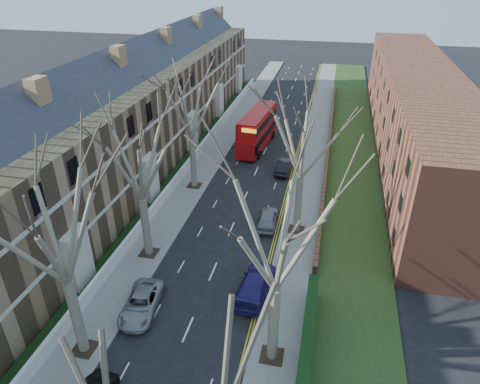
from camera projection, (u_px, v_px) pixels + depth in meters
The scene contains 16 objects.
pavement_left at pixel (219, 146), 54.67m from camera, with size 3.00×102.00×0.12m, color slate.
pavement_right at pixel (313, 154), 52.38m from camera, with size 3.00×102.00×0.12m, color slate.
terrace_left at pixel (131, 122), 46.65m from camera, with size 9.70×78.00×13.60m.
flats_right at pixel (415, 112), 51.22m from camera, with size 13.97×54.00×10.00m.
front_wall_left at pixel (186, 167), 47.89m from camera, with size 0.30×78.00×1.00m.
grass_verge_right at pixel (351, 157), 51.48m from camera, with size 6.00×102.00×0.06m.
tree_left_mid at pixel (52, 220), 21.84m from camera, with size 10.50×10.50×14.71m.
tree_left_far at pixel (136, 150), 30.53m from camera, with size 10.15×10.15×14.22m.
tree_left_dist at pixel (189, 98), 40.62m from camera, with size 10.50×10.50×14.71m.
tree_right_mid at pixel (279, 226), 21.37m from camera, with size 10.50×10.50×14.71m.
tree_right_far at pixel (304, 133), 33.47m from camera, with size 10.15×10.15×14.22m.
double_decker_bus at pixel (257, 130), 53.69m from camera, with size 3.43×10.87×4.48m.
car_left_far at pixel (141, 303), 29.09m from camera, with size 2.20×4.78×1.33m, color gray.
car_right_near at pixel (256, 284), 30.63m from camera, with size 2.24×5.50×1.60m, color navy.
car_right_mid at pixel (268, 218), 38.46m from camera, with size 1.68×4.19×1.43m, color gray.
car_right_far at pixel (284, 166), 47.97m from camera, with size 1.50×4.30×1.42m, color black.
Camera 1 is at (7.72, -9.86, 21.39)m, focal length 32.00 mm.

